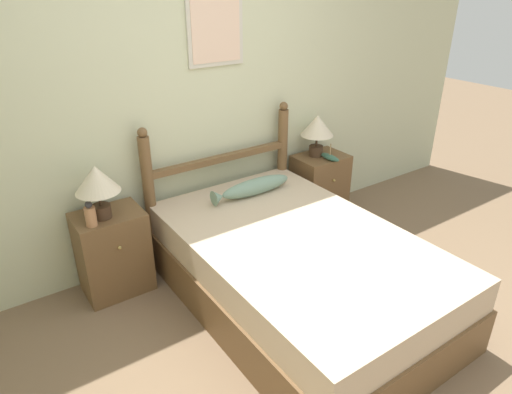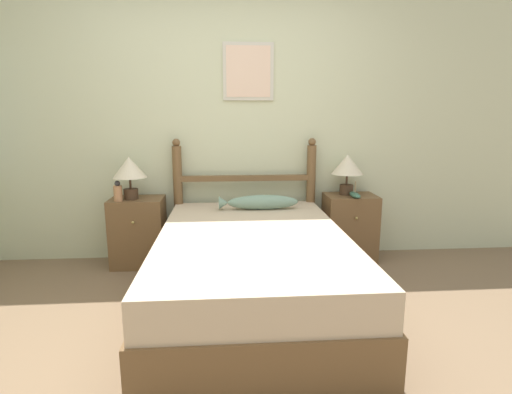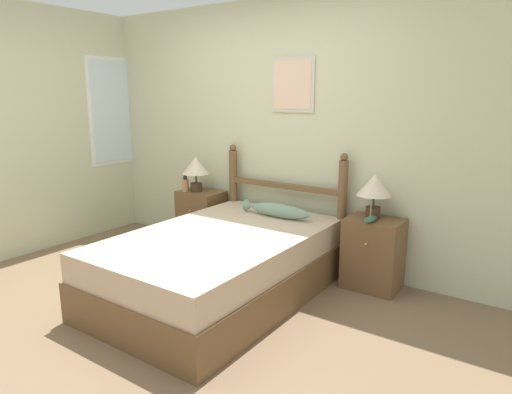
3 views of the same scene
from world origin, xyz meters
TOP-DOWN VIEW (x-y plane):
  - ground_plane at (0.00, 0.00)m, footprint 16.00×16.00m
  - wall_back at (0.00, 1.73)m, footprint 6.40×0.08m
  - bed at (0.22, 0.62)m, footprint 1.33×2.07m
  - headboard at (0.22, 1.61)m, footprint 1.33×0.09m
  - nightstand_left at (-0.75, 1.50)m, footprint 0.47×0.37m
  - nightstand_right at (1.20, 1.50)m, footprint 0.47×0.37m
  - table_lamp_left at (-0.79, 1.47)m, footprint 0.29×0.29m
  - table_lamp_right at (1.17, 1.53)m, footprint 0.29×0.29m
  - bottle at (-0.89, 1.39)m, footprint 0.07×0.07m
  - model_boat at (1.20, 1.39)m, footprint 0.07×0.22m
  - fish_pillow at (0.33, 1.32)m, footprint 0.69×0.13m

SIDE VIEW (x-z plane):
  - ground_plane at x=0.00m, z-range 0.00..0.00m
  - bed at x=0.22m, z-range 0.00..0.54m
  - nightstand_left at x=-0.75m, z-range 0.00..0.62m
  - nightstand_right at x=1.20m, z-range 0.00..0.62m
  - headboard at x=0.22m, z-range 0.03..1.17m
  - fish_pillow at x=0.33m, z-range 0.54..0.67m
  - model_boat at x=1.20m, z-range 0.57..0.72m
  - bottle at x=-0.89m, z-range 0.61..0.79m
  - table_lamp_left at x=-0.79m, z-range 0.70..1.07m
  - table_lamp_right at x=1.17m, z-range 0.70..1.07m
  - wall_back at x=0.00m, z-range 0.00..2.55m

